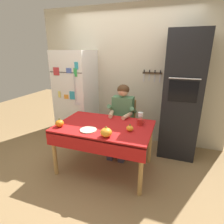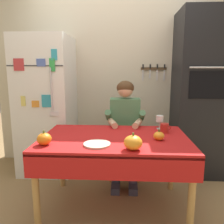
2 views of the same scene
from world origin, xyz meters
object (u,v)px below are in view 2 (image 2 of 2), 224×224
Objects in this scene: dining_table at (114,146)px; pumpkin_medium at (44,139)px; refrigerator at (47,106)px; pumpkin_large at (133,143)px; chair_behind_person at (125,137)px; serving_tray at (97,144)px; seated_person at (125,123)px; wall_oven at (198,95)px; wine_glass at (160,119)px; pumpkin_small at (159,136)px; coffee_mug at (165,128)px.

pumpkin_medium is at bearing -157.25° from dining_table.
refrigerator is 1.65m from pumpkin_large.
chair_behind_person is 4.02× the size of serving_tray.
pumpkin_medium is (-0.59, -0.25, 0.14)m from dining_table.
refrigerator reaches higher than pumpkin_medium.
dining_table is 1.12× the size of seated_person.
serving_tray is (-1.19, -1.15, -0.30)m from wall_oven.
seated_person is at bearing 145.41° from wine_glass.
refrigerator is 17.79× the size of pumpkin_small.
seated_person is 0.87m from serving_tray.
wall_oven is 2.26× the size of chair_behind_person.
seated_person reaches higher than serving_tray.
chair_behind_person reaches higher than pumpkin_small.
pumpkin_large is at bearing -17.33° from serving_tray.
refrigerator is at bearing 137.09° from dining_table.
pumpkin_large reaches higher than pumpkin_medium.
coffee_mug is at bearing 33.65° from serving_tray.
refrigerator is 14.35× the size of pumpkin_medium.
chair_behind_person is at bearing 129.96° from wine_glass.
serving_tray is at bearing -53.87° from refrigerator.
wall_oven reaches higher than wine_glass.
pumpkin_large is (-0.34, -0.52, 0.01)m from coffee_mug.
dining_table is at bearing -42.91° from refrigerator.
refrigerator is 2.01m from wall_oven.
dining_table is 0.56m from coffee_mug.
coffee_mug is 1.18m from pumpkin_medium.
refrigerator is 1.94× the size of chair_behind_person.
pumpkin_large is (-0.31, -0.67, -0.05)m from wine_glass.
pumpkin_large is at bearing -132.37° from pumpkin_small.
serving_tray is at bearing -136.81° from wine_glass.
wall_oven reaches higher than pumpkin_small.
pumpkin_small is at bearing 17.60° from serving_tray.
refrigerator is at bearing 175.08° from chair_behind_person.
pumpkin_large is 0.32m from serving_tray.
pumpkin_large is at bearing -63.07° from dining_table.
wine_glass reaches higher than pumpkin_medium.
wine_glass is 0.99× the size of pumpkin_large.
refrigerator is at bearing 159.32° from wine_glass.
serving_tray is at bearing 2.26° from pumpkin_medium.
seated_person is 0.47m from wine_glass.
serving_tray is at bearing -135.89° from wall_oven.
pumpkin_medium is 0.54× the size of serving_tray.
wall_oven reaches higher than seated_person.
dining_table is 0.62m from wine_glass.
pumpkin_large is 1.48× the size of pumpkin_small.
pumpkin_small reaches higher than dining_table.
pumpkin_large reaches higher than coffee_mug.
dining_table is 0.81m from chair_behind_person.
serving_tray is (-0.24, -0.83, 0.01)m from seated_person.
pumpkin_small reaches higher than serving_tray.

